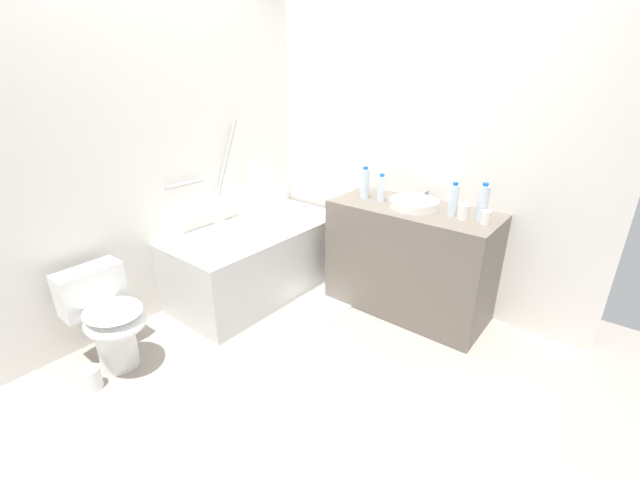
# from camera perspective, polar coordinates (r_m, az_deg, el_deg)

# --- Properties ---
(ground_plane) EXTENTS (3.92, 3.92, 0.00)m
(ground_plane) POSITION_cam_1_polar(r_m,az_deg,el_deg) (2.64, -5.27, -18.54)
(ground_plane) COLOR #9E9389
(wall_back_tiled) EXTENTS (3.32, 0.10, 2.33)m
(wall_back_tiled) POSITION_cam_1_polar(r_m,az_deg,el_deg) (3.11, -23.94, 10.15)
(wall_back_tiled) COLOR white
(wall_back_tiled) RESTS_ON ground_plane
(wall_right_mirror) EXTENTS (0.10, 2.90, 2.33)m
(wall_right_mirror) POSITION_cam_1_polar(r_m,az_deg,el_deg) (3.29, 12.86, 12.08)
(wall_right_mirror) COLOR white
(wall_right_mirror) RESTS_ON ground_plane
(bathtub) EXTENTS (1.47, 0.70, 1.38)m
(bathtub) POSITION_cam_1_polar(r_m,az_deg,el_deg) (3.42, -8.54, -2.36)
(bathtub) COLOR silver
(bathtub) RESTS_ON ground_plane
(toilet) EXTENTS (0.38, 0.54, 0.64)m
(toilet) POSITION_cam_1_polar(r_m,az_deg,el_deg) (2.85, -27.74, -9.58)
(toilet) COLOR white
(toilet) RESTS_ON ground_plane
(vanity_counter) EXTENTS (0.54, 1.20, 0.84)m
(vanity_counter) POSITION_cam_1_polar(r_m,az_deg,el_deg) (3.15, 12.45, -2.73)
(vanity_counter) COLOR #6B6056
(vanity_counter) RESTS_ON ground_plane
(sink_basin) EXTENTS (0.35, 0.35, 0.06)m
(sink_basin) POSITION_cam_1_polar(r_m,az_deg,el_deg) (2.98, 13.08, 5.02)
(sink_basin) COLOR white
(sink_basin) RESTS_ON vanity_counter
(sink_faucet) EXTENTS (0.10, 0.15, 0.09)m
(sink_faucet) POSITION_cam_1_polar(r_m,az_deg,el_deg) (3.16, 14.76, 5.97)
(sink_faucet) COLOR #A1A1A6
(sink_faucet) RESTS_ON vanity_counter
(water_bottle_0) EXTENTS (0.07, 0.07, 0.25)m
(water_bottle_0) POSITION_cam_1_polar(r_m,az_deg,el_deg) (2.83, 21.95, 4.89)
(water_bottle_0) COLOR silver
(water_bottle_0) RESTS_ON vanity_counter
(water_bottle_1) EXTENTS (0.06, 0.06, 0.21)m
(water_bottle_1) POSITION_cam_1_polar(r_m,az_deg,el_deg) (3.07, 8.65, 7.19)
(water_bottle_1) COLOR silver
(water_bottle_1) RESTS_ON vanity_counter
(water_bottle_2) EXTENTS (0.07, 0.07, 0.20)m
(water_bottle_2) POSITION_cam_1_polar(r_m,az_deg,el_deg) (3.21, 6.24, 7.90)
(water_bottle_2) COLOR silver
(water_bottle_2) RESTS_ON vanity_counter
(water_bottle_3) EXTENTS (0.07, 0.07, 0.24)m
(water_bottle_3) POSITION_cam_1_polar(r_m,az_deg,el_deg) (3.13, 6.34, 7.92)
(water_bottle_3) COLOR silver
(water_bottle_3) RESTS_ON vanity_counter
(water_bottle_4) EXTENTS (0.06, 0.06, 0.23)m
(water_bottle_4) POSITION_cam_1_polar(r_m,az_deg,el_deg) (2.86, 18.28, 5.36)
(water_bottle_4) COLOR silver
(water_bottle_4) RESTS_ON vanity_counter
(drinking_glass_0) EXTENTS (0.07, 0.07, 0.10)m
(drinking_glass_0) POSITION_cam_1_polar(r_m,az_deg,el_deg) (2.82, 19.52, 3.75)
(drinking_glass_0) COLOR white
(drinking_glass_0) RESTS_ON vanity_counter
(drinking_glass_1) EXTENTS (0.06, 0.06, 0.09)m
(drinking_glass_1) POSITION_cam_1_polar(r_m,az_deg,el_deg) (2.78, 22.30, 2.94)
(drinking_glass_1) COLOR white
(drinking_glass_1) RESTS_ON vanity_counter
(bath_mat) EXTENTS (0.52, 0.39, 0.01)m
(bath_mat) POSITION_cam_1_polar(r_m,az_deg,el_deg) (3.33, 1.16, -8.64)
(bath_mat) COLOR white
(bath_mat) RESTS_ON ground_plane
(toilet_paper_roll) EXTENTS (0.11, 0.11, 0.14)m
(toilet_paper_roll) POSITION_cam_1_polar(r_m,az_deg,el_deg) (2.86, -29.50, -16.59)
(toilet_paper_roll) COLOR white
(toilet_paper_roll) RESTS_ON ground_plane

